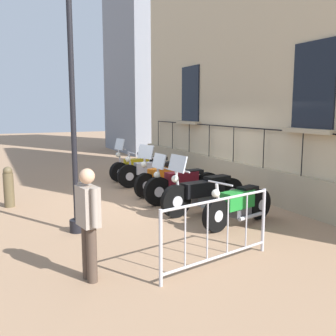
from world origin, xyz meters
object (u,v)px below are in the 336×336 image
(motorcycle_silver, at_px, (150,172))
(motorcycle_black, at_px, (204,193))
(crowd_barrier, at_px, (218,230))
(bollard, at_px, (9,187))
(motorcycle_green, at_px, (239,205))
(motorcycle_yellow, at_px, (137,167))
(motorcycle_maroon, at_px, (183,185))
(lamppost, at_px, (71,72))
(pedestrian_standing, at_px, (88,219))
(motorcycle_orange, at_px, (163,177))

(motorcycle_silver, bearing_deg, motorcycle_black, 88.86)
(crowd_barrier, height_order, bollard, crowd_barrier)
(bollard, bearing_deg, crowd_barrier, 116.73)
(motorcycle_silver, xyz_separation_m, motorcycle_green, (-0.07, 4.47, -0.03))
(motorcycle_silver, bearing_deg, crowd_barrier, 76.71)
(motorcycle_yellow, xyz_separation_m, motorcycle_maroon, (0.12, 3.49, 0.03))
(motorcycle_silver, distance_m, lamppost, 5.25)
(lamppost, distance_m, pedestrian_standing, 3.04)
(motorcycle_silver, bearing_deg, motorcycle_green, 90.94)
(motorcycle_green, relative_size, pedestrian_standing, 1.25)
(motorcycle_maroon, relative_size, motorcycle_black, 0.95)
(motorcycle_green, bearing_deg, pedestrian_standing, 20.10)
(motorcycle_green, bearing_deg, bollard, -40.98)
(motorcycle_silver, relative_size, motorcycle_orange, 1.05)
(motorcycle_green, xyz_separation_m, lamppost, (3.03, -0.96, 2.57))
(motorcycle_silver, distance_m, motorcycle_black, 3.34)
(motorcycle_yellow, bearing_deg, lamppost, 57.43)
(motorcycle_orange, bearing_deg, motorcycle_yellow, -93.81)
(motorcycle_green, xyz_separation_m, crowd_barrier, (1.50, 1.58, 0.15))
(motorcycle_black, xyz_separation_m, lamppost, (2.89, 0.18, 2.52))
(motorcycle_black, bearing_deg, crowd_barrier, 63.34)
(motorcycle_black, height_order, motorcycle_green, motorcycle_black)
(motorcycle_orange, relative_size, pedestrian_standing, 1.26)
(motorcycle_maroon, bearing_deg, motorcycle_yellow, -91.92)
(lamppost, bearing_deg, motorcycle_orange, -141.01)
(motorcycle_silver, relative_size, bollard, 2.11)
(motorcycle_silver, distance_m, crowd_barrier, 6.22)
(motorcycle_maroon, bearing_deg, motorcycle_black, 90.30)
(motorcycle_maroon, height_order, motorcycle_green, motorcycle_maroon)
(motorcycle_maroon, xyz_separation_m, motorcycle_green, (-0.15, 2.17, -0.05))
(bollard, distance_m, pedestrian_standing, 4.84)
(motorcycle_yellow, xyz_separation_m, motorcycle_orange, (0.16, 2.40, 0.04))
(motorcycle_black, bearing_deg, bollard, -31.49)
(motorcycle_silver, distance_m, motorcycle_orange, 1.22)
(lamppost, xyz_separation_m, crowd_barrier, (-1.53, 2.54, -2.42))
(motorcycle_orange, xyz_separation_m, motorcycle_maroon, (-0.04, 1.09, -0.00))
(pedestrian_standing, bearing_deg, motorcycle_silver, -119.75)
(motorcycle_maroon, height_order, motorcycle_black, motorcycle_black)
(motorcycle_orange, relative_size, motorcycle_green, 1.01)
(motorcycle_green, distance_m, pedestrian_standing, 3.57)
(motorcycle_green, relative_size, crowd_barrier, 0.93)
(motorcycle_orange, distance_m, motorcycle_green, 3.26)
(motorcycle_orange, bearing_deg, pedestrian_standing, 54.99)
(motorcycle_yellow, distance_m, motorcycle_orange, 2.41)
(motorcycle_orange, height_order, motorcycle_black, motorcycle_orange)
(motorcycle_yellow, height_order, lamppost, lamppost)
(motorcycle_orange, xyz_separation_m, pedestrian_standing, (3.13, 4.47, 0.40))
(motorcycle_black, bearing_deg, pedestrian_standing, 36.41)
(motorcycle_orange, xyz_separation_m, lamppost, (2.85, 2.30, 2.52))
(motorcycle_black, distance_m, crowd_barrier, 3.04)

